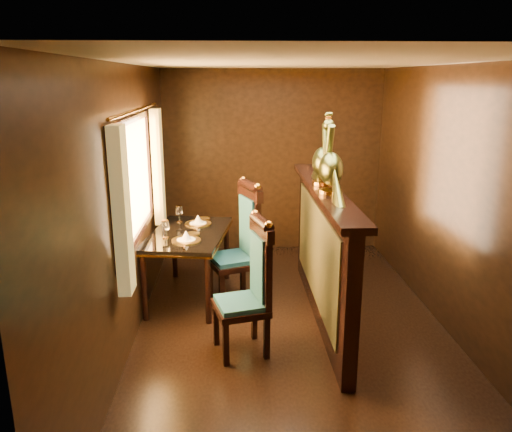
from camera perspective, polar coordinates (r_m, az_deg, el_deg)
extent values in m
plane|color=black|center=(4.99, 4.15, -12.98)|extent=(5.00, 5.00, 0.00)
cube|color=black|center=(6.96, 1.92, 6.20)|extent=(3.00, 0.04, 2.50)
cube|color=black|center=(2.23, 12.63, -15.11)|extent=(3.00, 0.04, 2.50)
cube|color=black|center=(4.59, -14.47, 0.82)|extent=(0.04, 5.00, 2.50)
cube|color=black|center=(4.94, 21.99, 1.21)|extent=(0.04, 5.00, 2.50)
cube|color=beige|center=(4.39, 4.81, 17.10)|extent=(3.00, 5.00, 0.04)
cube|color=#FFC672|center=(4.83, -13.89, 4.02)|extent=(0.01, 1.70, 1.05)
cube|color=gold|center=(3.90, -15.09, 0.48)|extent=(0.10, 0.22, 1.30)
cube|color=gold|center=(5.76, -11.13, 5.48)|extent=(0.10, 0.22, 1.30)
cylinder|color=orange|center=(4.73, -13.48, 11.71)|extent=(0.03, 2.20, 0.03)
cube|color=black|center=(5.04, 7.58, -4.66)|extent=(0.12, 2.60, 1.30)
cube|color=#3D381B|center=(5.01, 6.86, -4.14)|extent=(0.02, 2.20, 0.95)
cube|color=black|center=(4.85, 7.86, 2.91)|extent=(0.26, 2.70, 0.06)
cube|color=black|center=(5.45, -7.78, -2.04)|extent=(0.95, 1.38, 0.04)
cube|color=orange|center=(5.46, -7.77, -2.34)|extent=(0.97, 1.40, 0.02)
cylinder|color=black|center=(5.15, -12.65, -8.01)|extent=(0.06, 0.06, 0.71)
cylinder|color=black|center=(4.99, -5.51, -8.47)|extent=(0.06, 0.06, 0.71)
cylinder|color=black|center=(6.18, -9.33, -3.80)|extent=(0.06, 0.06, 0.71)
cylinder|color=black|center=(6.05, -3.39, -4.05)|extent=(0.06, 0.06, 0.71)
cylinder|color=gold|center=(5.16, -7.98, -2.76)|extent=(0.30, 0.30, 0.01)
cone|color=white|center=(5.14, -8.00, -2.18)|extent=(0.11, 0.11, 0.10)
cylinder|color=gold|center=(5.72, -6.63, -0.87)|extent=(0.30, 0.30, 0.01)
cone|color=white|center=(5.71, -6.65, -0.35)|extent=(0.11, 0.11, 0.10)
cylinder|color=silver|center=(5.49, -10.54, -1.49)|extent=(0.03, 0.03, 0.06)
cylinder|color=silver|center=(5.53, -10.42, -1.33)|extent=(0.03, 0.03, 0.06)
cube|color=black|center=(4.46, -1.78, -10.47)|extent=(0.54, 0.54, 0.06)
cube|color=#134F59|center=(4.44, -1.79, -9.91)|extent=(0.49, 0.49, 0.05)
cube|color=#134F59|center=(4.36, 0.62, -5.75)|extent=(0.12, 0.34, 0.57)
cube|color=black|center=(4.37, -3.47, -14.44)|extent=(0.05, 0.05, 0.39)
cube|color=black|center=(4.45, 1.23, -13.76)|extent=(0.05, 0.05, 0.39)
cube|color=black|center=(4.68, -4.59, -12.29)|extent=(0.05, 0.05, 0.39)
cube|color=black|center=(4.76, -0.21, -11.71)|extent=(0.05, 0.05, 0.39)
sphere|color=orange|center=(4.06, 1.44, -1.01)|extent=(0.07, 0.07, 0.07)
sphere|color=orange|center=(4.39, -0.11, 0.29)|extent=(0.07, 0.07, 0.07)
cube|color=black|center=(5.40, -2.70, -5.34)|extent=(0.61, 0.61, 0.06)
cube|color=#134F59|center=(5.38, -2.70, -4.83)|extent=(0.55, 0.55, 0.05)
cube|color=#134F59|center=(5.34, -0.67, -1.04)|extent=(0.16, 0.36, 0.61)
cube|color=black|center=(5.26, -3.92, -8.82)|extent=(0.05, 0.05, 0.42)
cube|color=black|center=(5.39, 0.06, -8.16)|extent=(0.05, 0.05, 0.42)
cube|color=black|center=(5.60, -5.28, -7.28)|extent=(0.05, 0.05, 0.42)
cube|color=black|center=(5.72, -1.51, -6.70)|extent=(0.05, 0.05, 0.42)
sphere|color=orange|center=(5.05, 0.17, 3.38)|extent=(0.07, 0.07, 0.07)
sphere|color=orange|center=(5.41, -1.49, 4.19)|extent=(0.07, 0.07, 0.07)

